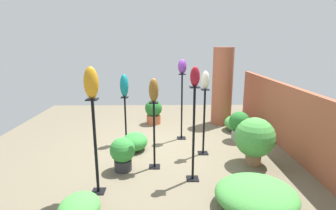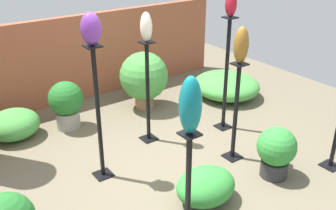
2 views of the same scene
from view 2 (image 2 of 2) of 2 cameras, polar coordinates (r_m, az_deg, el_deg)
ground_plane at (r=4.59m, az=-0.72°, el=-10.29°), size 8.00×8.00×0.00m
brick_wall_back at (r=6.39m, az=-14.49°, el=6.26°), size 5.60×0.12×1.37m
pedestal_bronze at (r=4.72m, az=9.75°, el=-1.67°), size 0.20×0.20×1.23m
pedestal_violet at (r=4.30m, az=-10.03°, el=-2.12°), size 0.20×0.20×1.54m
pedestal_ivory at (r=5.04m, az=-2.95°, el=1.20°), size 0.20×0.20×1.35m
pedestal_ruby at (r=5.36m, az=8.41°, el=3.73°), size 0.20×0.20×1.57m
pedestal_teal at (r=3.59m, az=2.94°, el=-12.19°), size 0.20×0.20×1.06m
art_vase_bronze at (r=4.40m, az=10.57°, el=8.55°), size 0.17×0.17×0.42m
art_vase_violet at (r=3.96m, az=-11.10°, el=10.79°), size 0.21×0.19×0.33m
art_vase_ivory at (r=4.74m, az=-3.19°, el=11.25°), size 0.14×0.15×0.36m
art_vase_ruby at (r=5.09m, az=9.12°, el=14.24°), size 0.14×0.15×0.31m
art_vase_teal at (r=3.16m, az=3.27°, el=-0.07°), size 0.19×0.19×0.51m
potted_plant_near_pillar at (r=5.60m, az=-14.56°, el=0.34°), size 0.48×0.48×0.69m
potted_plant_front_right at (r=4.58m, az=15.44°, el=-6.36°), size 0.45×0.45×0.61m
potted_plant_walkway_edge at (r=6.00m, az=-3.53°, el=4.06°), size 0.74×0.74×0.90m
foliage_bed_east at (r=6.59m, az=8.44°, el=2.86°), size 1.06×1.13×0.39m
foliage_bed_west at (r=4.15m, az=5.51°, el=-11.64°), size 0.65×0.53×0.36m
foliage_bed_rear at (r=5.64m, az=-21.50°, el=-2.65°), size 0.69×0.64×0.39m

